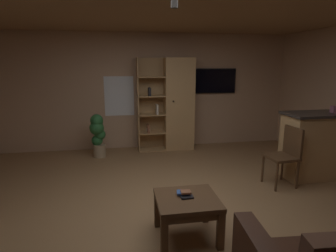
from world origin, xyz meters
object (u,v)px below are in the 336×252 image
Objects in this scene: bookshelf_cabinet at (175,105)px; table_book_1 at (183,192)px; tissue_box at (335,109)px; dining_chair at (286,152)px; wall_mounted_tv at (215,81)px; coffee_table at (187,206)px; table_book_0 at (187,197)px; kitchen_bar_counter at (326,145)px; potted_floor_plant at (98,134)px; table_book_2 at (186,192)px.

table_book_1 is (-0.53, -3.19, -0.49)m from bookshelf_cabinet.
tissue_box reaches higher than dining_chair.
dining_chair is 2.61m from wall_mounted_tv.
tissue_box is 0.12× the size of wall_mounted_tv.
coffee_table is 0.14m from table_book_1.
wall_mounted_tv is (1.46, 3.47, 1.01)m from table_book_0.
dining_chair is at bearing -166.34° from kitchen_bar_counter.
bookshelf_cabinet is 2.97m from kitchen_bar_counter.
table_book_1 is 0.15× the size of potted_floor_plant.
dining_chair reaches higher than potted_floor_plant.
tissue_box is at bearing 23.74° from table_book_2.
tissue_box is 4.28m from potted_floor_plant.
table_book_0 is (-0.00, 0.00, 0.10)m from coffee_table.
coffee_table is 3.16m from potted_floor_plant.
dining_chair reaches higher than coffee_table.
bookshelf_cabinet is 2.02× the size of wall_mounted_tv.
wall_mounted_tv reaches higher than potted_floor_plant.
table_book_0 is 0.08m from table_book_1.
wall_mounted_tv is (2.60, 0.52, 1.00)m from potted_floor_plant.
table_book_2 is at bearing -155.11° from kitchen_bar_counter.
potted_floor_plant is (-3.82, 1.67, -0.06)m from kitchen_bar_counter.
kitchen_bar_counter is at bearing 25.47° from table_book_0.
kitchen_bar_counter is at bearing -23.54° from potted_floor_plant.
table_book_0 is at bearing -154.53° from kitchen_bar_counter.
table_book_2 is (0.02, -0.04, 0.02)m from table_book_1.
table_book_1 is 1.24× the size of table_book_2.
potted_floor_plant reaches higher than table_book_0.
bookshelf_cabinet is 3.27m from table_book_1.
potted_floor_plant is at bearing 111.25° from coffee_table.
kitchen_bar_counter is 11.03× the size of table_book_0.
wall_mounted_tv is at bearing 66.90° from table_book_2.
table_book_2 is 0.11× the size of wall_mounted_tv.
tissue_box is 3.06m from table_book_1.
bookshelf_cabinet is 18.70× the size of table_book_2.
coffee_table is at bearing -149.50° from dining_chair.
wall_mounted_tv reaches higher than kitchen_bar_counter.
table_book_0 is at bearing -68.81° from potted_floor_plant.
potted_floor_plant is (-2.96, 1.87, -0.04)m from dining_chair.
table_book_1 is 0.05m from table_book_2.
dining_chair is (1.85, 1.00, 0.04)m from table_book_1.
kitchen_bar_counter is at bearing 24.07° from table_book_1.
bookshelf_cabinet is 1.10m from wall_mounted_tv.
tissue_box is at bearing -42.38° from bookshelf_cabinet.
dining_chair is (1.82, 1.07, 0.06)m from table_book_0.
bookshelf_cabinet reaches higher than table_book_2.
wall_mounted_tv is (1.46, 3.47, 1.11)m from coffee_table.
table_book_2 is 0.12× the size of potted_floor_plant.
table_book_2 is at bearing 105.23° from coffee_table.
potted_floor_plant reaches higher than coffee_table.
tissue_box is 0.90× the size of table_book_0.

